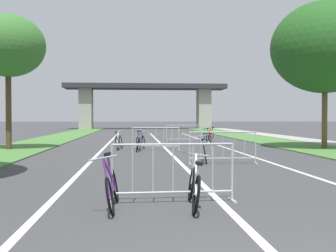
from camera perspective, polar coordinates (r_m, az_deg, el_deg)
grass_verge_left at (r=28.52m, az=-15.92°, el=-1.82°), size 3.12×61.98×0.05m
grass_verge_right at (r=29.26m, az=12.22°, el=-1.73°), size 3.12×61.98×0.05m
sidewalk_path_right at (r=30.10m, az=16.83°, el=-1.64°), size 1.94×61.98×0.08m
lane_stripe_center at (r=20.63m, az=-0.54°, el=-2.97°), size 0.14×35.85×0.01m
lane_stripe_right_lane at (r=21.07m, az=7.66°, el=-2.90°), size 0.14×35.85×0.01m
lane_stripe_left_lane at (r=20.62m, az=-8.91°, el=-2.99°), size 0.14×35.85×0.01m
overpass_bridge at (r=53.90m, az=-3.18°, el=4.16°), size 21.12×4.12×5.90m
tree_left_pine_near at (r=20.24m, az=-21.56°, el=10.41°), size 3.35×3.35×6.22m
tree_right_pine_far at (r=20.89m, az=21.21°, el=10.25°), size 5.08×5.08×6.99m
crowd_barrier_nearest at (r=7.22m, az=0.72°, el=-6.65°), size 2.22×0.51×1.05m
crowd_barrier_second at (r=13.28m, az=7.72°, el=-3.07°), size 2.22×0.52×1.05m
crowd_barrier_third at (r=18.78m, az=-1.72°, el=-1.81°), size 2.22×0.53×1.05m
crowd_barrier_fourth at (r=24.74m, az=2.27°, el=-1.09°), size 2.23×0.55×1.05m
bicycle_silver_0 at (r=19.23m, az=-6.92°, el=-2.20°), size 0.45×1.67×0.89m
bicycle_white_1 at (r=6.85m, az=3.69°, el=-8.50°), size 0.48×1.73×0.89m
bicycle_yellow_2 at (r=18.21m, az=-4.24°, el=-2.41°), size 0.51×1.70×0.97m
bicycle_blue_3 at (r=19.23m, az=-3.85°, el=-2.21°), size 0.55×1.63×0.90m
bicycle_purple_4 at (r=6.84m, az=-7.90°, el=-8.47°), size 0.43×1.68×0.94m
bicycle_teal_5 at (r=13.71m, az=5.17°, el=-3.62°), size 0.50×1.63×0.92m
bicycle_green_6 at (r=25.47m, az=5.55°, el=-1.40°), size 0.56×1.59×0.94m
bicycle_red_7 at (r=24.46m, az=5.91°, el=-1.43°), size 0.47×1.78×0.97m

